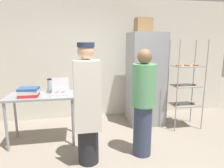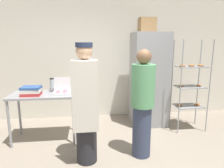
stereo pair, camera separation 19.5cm
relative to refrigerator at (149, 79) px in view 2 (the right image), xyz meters
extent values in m
cube|color=silver|center=(-0.84, 0.65, 0.39)|extent=(6.40, 0.12, 2.76)
cube|color=gray|center=(0.00, 0.01, 0.00)|extent=(0.72, 0.67, 1.97)
cube|color=gray|center=(0.00, -0.32, 0.02)|extent=(0.66, 0.02, 1.62)
cylinder|color=silver|center=(-0.20, -0.34, 0.05)|extent=(0.02, 0.02, 0.97)
cylinder|color=#93969B|center=(0.44, -0.59, -0.08)|extent=(0.02, 0.02, 1.82)
cylinder|color=#93969B|center=(1.03, -0.59, -0.08)|extent=(0.02, 0.02, 1.82)
cylinder|color=#93969B|center=(0.44, -0.18, -0.08)|extent=(0.02, 0.02, 1.82)
cylinder|color=#93969B|center=(1.03, -0.18, -0.08)|extent=(0.02, 0.02, 1.82)
cube|color=gray|center=(0.74, -0.39, -0.50)|extent=(0.55, 0.37, 0.01)
torus|color=#AD6B38|center=(0.55, -0.39, -0.48)|extent=(0.11, 0.11, 0.03)
torus|color=#AD6B38|center=(0.93, -0.39, -0.48)|extent=(0.11, 0.11, 0.03)
cube|color=gray|center=(0.74, -0.39, -0.10)|extent=(0.55, 0.37, 0.01)
torus|color=#AD6B38|center=(0.55, -0.39, -0.07)|extent=(0.10, 0.10, 0.03)
torus|color=#AD6B38|center=(0.93, -0.39, -0.07)|extent=(0.10, 0.10, 0.03)
cube|color=gray|center=(0.74, -0.39, 0.31)|extent=(0.55, 0.37, 0.01)
torus|color=#AD6B38|center=(0.55, -0.39, 0.34)|extent=(0.12, 0.12, 0.03)
torus|color=#AD6B38|center=(0.74, -0.39, 0.34)|extent=(0.12, 0.12, 0.03)
torus|color=#AD6B38|center=(0.93, -0.39, 0.34)|extent=(0.12, 0.12, 0.03)
cube|color=gray|center=(-2.10, -0.53, -0.13)|extent=(1.14, 0.61, 0.04)
cylinder|color=gray|center=(-2.63, -0.79, -0.57)|extent=(0.04, 0.04, 0.84)
cylinder|color=gray|center=(-1.57, -0.79, -0.57)|extent=(0.04, 0.04, 0.84)
cylinder|color=gray|center=(-2.63, -0.26, -0.57)|extent=(0.04, 0.04, 0.84)
cylinder|color=gray|center=(-1.57, -0.26, -0.57)|extent=(0.04, 0.04, 0.84)
cube|color=white|center=(-1.76, -0.63, -0.09)|extent=(0.30, 0.24, 0.05)
cube|color=white|center=(-1.76, -0.51, 0.05)|extent=(0.29, 0.01, 0.24)
torus|color=#C66B84|center=(-1.82, -0.68, -0.05)|extent=(0.08, 0.08, 0.03)
torus|color=#C66B84|center=(-1.71, -0.68, -0.05)|extent=(0.08, 0.08, 0.03)
torus|color=#C66B84|center=(-1.82, -0.59, -0.05)|extent=(0.08, 0.08, 0.03)
torus|color=#C66B84|center=(-1.71, -0.59, -0.05)|extent=(0.08, 0.08, 0.03)
cylinder|color=#99999E|center=(-1.96, -0.39, -0.08)|extent=(0.11, 0.11, 0.08)
cylinder|color=#B2BCC1|center=(-1.96, -0.39, 0.04)|extent=(0.09, 0.09, 0.16)
cylinder|color=black|center=(-1.96, -0.39, 0.13)|extent=(0.09, 0.09, 0.02)
cube|color=#B72D2D|center=(-2.28, -0.62, -0.09)|extent=(0.31, 0.26, 0.05)
cube|color=silver|center=(-2.28, -0.62, -0.04)|extent=(0.31, 0.26, 0.06)
cube|color=#2D5193|center=(-2.28, -0.62, 0.01)|extent=(0.33, 0.27, 0.04)
cube|color=#A87F51|center=(-0.06, 0.08, 1.13)|extent=(0.33, 0.30, 0.28)
cube|color=#977249|center=(-0.06, 0.08, 1.28)|extent=(0.34, 0.15, 0.02)
cylinder|color=#232328|center=(-1.35, -1.33, -0.56)|extent=(0.30, 0.30, 0.85)
cylinder|color=silver|center=(-1.35, -1.33, 0.21)|extent=(0.37, 0.37, 0.68)
sphere|color=tan|center=(-1.35, -1.33, 0.66)|extent=(0.23, 0.23, 0.23)
cube|color=beige|center=(-1.35, -1.53, 0.06)|extent=(0.36, 0.02, 0.98)
cylinder|color=#232D4C|center=(-1.35, -1.33, 0.75)|extent=(0.24, 0.24, 0.06)
cylinder|color=#333D56|center=(-0.49, -1.27, -0.58)|extent=(0.29, 0.29, 0.81)
cylinder|color=#569966|center=(-0.49, -1.27, 0.14)|extent=(0.35, 0.35, 0.64)
sphere|color=brown|center=(-0.49, -1.27, 0.58)|extent=(0.22, 0.22, 0.22)
camera|label=1|loc=(-1.50, -4.07, 0.77)|focal=32.00mm
camera|label=2|loc=(-1.31, -4.10, 0.77)|focal=32.00mm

